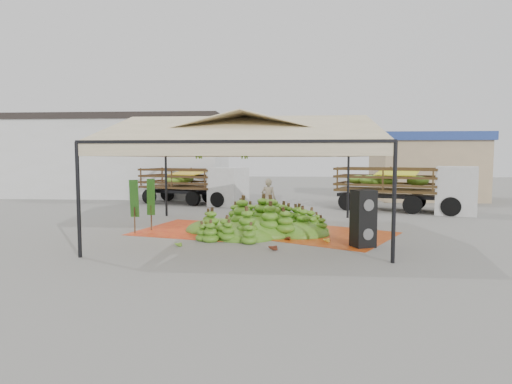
# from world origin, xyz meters

# --- Properties ---
(ground) EXTENTS (90.00, 90.00, 0.00)m
(ground) POSITION_xyz_m (0.00, 0.00, 0.00)
(ground) COLOR slate
(ground) RESTS_ON ground
(canopy_tent) EXTENTS (8.10, 8.10, 4.00)m
(canopy_tent) POSITION_xyz_m (0.00, 0.00, 3.30)
(canopy_tent) COLOR black
(canopy_tent) RESTS_ON ground
(building_white) EXTENTS (14.30, 6.30, 5.40)m
(building_white) POSITION_xyz_m (-10.00, 14.00, 2.71)
(building_white) COLOR silver
(building_white) RESTS_ON ground
(building_tan) EXTENTS (6.30, 5.30, 4.10)m
(building_tan) POSITION_xyz_m (10.00, 13.00, 2.07)
(building_tan) COLOR tan
(building_tan) RESTS_ON ground
(tarp_left) EXTENTS (4.84, 4.70, 0.01)m
(tarp_left) POSITION_xyz_m (-1.74, 0.57, 0.01)
(tarp_left) COLOR #EA5A16
(tarp_left) RESTS_ON ground
(tarp_right) EXTENTS (4.98, 5.05, 0.01)m
(tarp_right) POSITION_xyz_m (2.90, -0.38, 0.01)
(tarp_right) COLOR #C45412
(tarp_right) RESTS_ON ground
(banana_heap) EXTENTS (6.27, 5.63, 1.13)m
(banana_heap) POSITION_xyz_m (0.40, 0.02, 0.56)
(banana_heap) COLOR #426F17
(banana_heap) RESTS_ON ground
(hand_yellow_a) EXTENTS (0.54, 0.50, 0.20)m
(hand_yellow_a) POSITION_xyz_m (2.54, -1.49, 0.10)
(hand_yellow_a) COLOR gold
(hand_yellow_a) RESTS_ON ground
(hand_yellow_b) EXTENTS (0.51, 0.49, 0.18)m
(hand_yellow_b) POSITION_xyz_m (0.76, -1.22, 0.09)
(hand_yellow_b) COLOR gold
(hand_yellow_b) RESTS_ON ground
(hand_red_a) EXTENTS (0.59, 0.56, 0.21)m
(hand_red_a) POSITION_xyz_m (0.94, -2.73, 0.11)
(hand_red_a) COLOR #542513
(hand_red_a) RESTS_ON ground
(hand_red_b) EXTENTS (0.49, 0.46, 0.17)m
(hand_red_b) POSITION_xyz_m (1.35, -1.32, 0.09)
(hand_red_b) COLOR #5D2F15
(hand_red_b) RESTS_ON ground
(hand_green) EXTENTS (0.46, 0.42, 0.18)m
(hand_green) POSITION_xyz_m (-1.84, -2.43, 0.09)
(hand_green) COLOR #497418
(hand_green) RESTS_ON ground
(hanging_bunches) EXTENTS (1.74, 0.24, 0.20)m
(hanging_bunches) POSITION_xyz_m (-0.76, -0.79, 2.62)
(hanging_bunches) COLOR #567C19
(hanging_bunches) RESTS_ON ground
(speaker_stack) EXTENTS (0.76, 0.72, 1.67)m
(speaker_stack) POSITION_xyz_m (3.59, -2.12, 0.83)
(speaker_stack) COLOR black
(speaker_stack) RESTS_ON ground
(banana_leaves) EXTENTS (0.96, 1.36, 3.70)m
(banana_leaves) POSITION_xyz_m (-3.70, -0.06, 0.00)
(banana_leaves) COLOR #1D691C
(banana_leaves) RESTS_ON ground
(vendor) EXTENTS (0.71, 0.56, 1.73)m
(vendor) POSITION_xyz_m (0.59, 3.36, 0.87)
(vendor) COLOR gray
(vendor) RESTS_ON ground
(truck_left) EXTENTS (6.35, 3.83, 2.06)m
(truck_left) POSITION_xyz_m (-3.67, 9.02, 1.27)
(truck_left) COLOR #472F17
(truck_left) RESTS_ON ground
(truck_right) EXTENTS (6.74, 4.43, 2.19)m
(truck_right) POSITION_xyz_m (7.29, 6.51, 1.35)
(truck_right) COLOR #523D1B
(truck_right) RESTS_ON ground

